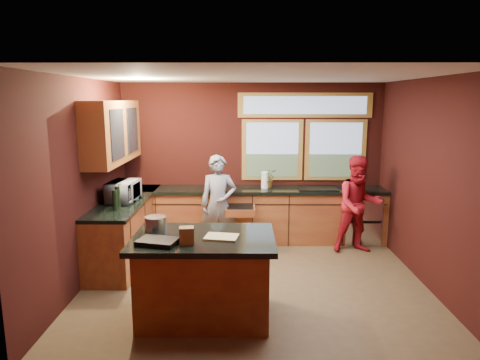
{
  "coord_description": "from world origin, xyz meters",
  "views": [
    {
      "loc": [
        -0.15,
        -5.42,
        2.42
      ],
      "look_at": [
        -0.2,
        0.4,
        1.32
      ],
      "focal_mm": 32.0,
      "sensor_mm": 36.0,
      "label": 1
    }
  ],
  "objects_px": {
    "island": "(204,276)",
    "person_grey": "(218,204)",
    "cutting_board": "(222,237)",
    "stock_pot": "(156,224)",
    "person_red": "(359,205)"
  },
  "relations": [
    {
      "from": "person_grey",
      "to": "person_red",
      "type": "height_order",
      "value": "person_grey"
    },
    {
      "from": "island",
      "to": "cutting_board",
      "type": "relative_size",
      "value": 4.43
    },
    {
      "from": "cutting_board",
      "to": "stock_pot",
      "type": "height_order",
      "value": "stock_pot"
    },
    {
      "from": "island",
      "to": "cutting_board",
      "type": "bearing_deg",
      "value": -14.04
    },
    {
      "from": "island",
      "to": "person_grey",
      "type": "relative_size",
      "value": 0.99
    },
    {
      "from": "person_grey",
      "to": "person_red",
      "type": "xyz_separation_m",
      "value": [
        2.22,
        -0.02,
        -0.0
      ]
    },
    {
      "from": "person_grey",
      "to": "cutting_board",
      "type": "bearing_deg",
      "value": -90.88
    },
    {
      "from": "person_grey",
      "to": "stock_pot",
      "type": "relative_size",
      "value": 6.51
    },
    {
      "from": "cutting_board",
      "to": "island",
      "type": "bearing_deg",
      "value": 165.96
    },
    {
      "from": "island",
      "to": "person_red",
      "type": "xyz_separation_m",
      "value": [
        2.26,
        2.12,
        0.3
      ]
    },
    {
      "from": "island",
      "to": "person_red",
      "type": "height_order",
      "value": "person_red"
    },
    {
      "from": "island",
      "to": "person_grey",
      "type": "distance_m",
      "value": 2.16
    },
    {
      "from": "cutting_board",
      "to": "stock_pot",
      "type": "relative_size",
      "value": 1.46
    },
    {
      "from": "person_grey",
      "to": "cutting_board",
      "type": "height_order",
      "value": "person_grey"
    },
    {
      "from": "stock_pot",
      "to": "person_grey",
      "type": "bearing_deg",
      "value": 73.48
    }
  ]
}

